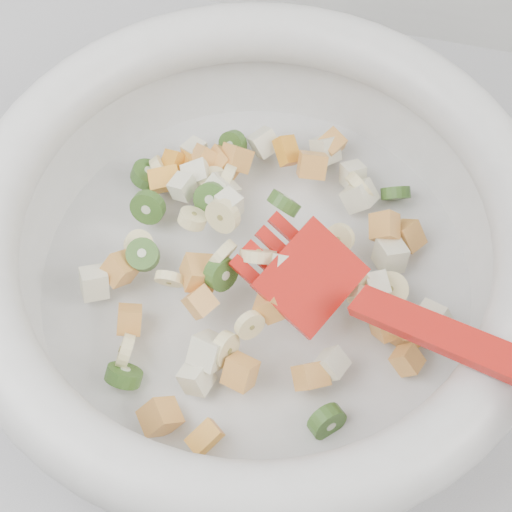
# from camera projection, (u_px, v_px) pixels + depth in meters

# --- Properties ---
(counter) EXTENTS (2.00, 0.60, 0.90)m
(counter) POSITION_uv_depth(u_px,v_px,m) (123.00, 394.00, 1.06)
(counter) COLOR gray
(counter) RESTS_ON ground
(mixing_bowl) EXTENTS (0.49, 0.43, 0.17)m
(mixing_bowl) POSITION_uv_depth(u_px,v_px,m) (257.00, 245.00, 0.58)
(mixing_bowl) COLOR silver
(mixing_bowl) RESTS_ON counter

